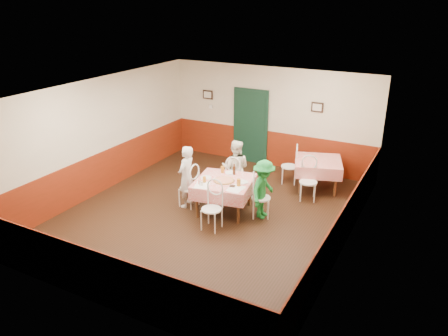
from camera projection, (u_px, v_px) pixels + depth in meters
The scene contains 39 objects.
floor at pixel (209, 214), 9.80m from camera, with size 7.00×7.00×0.00m, color black.
ceiling at pixel (208, 90), 8.77m from camera, with size 7.00×7.00×0.00m, color white.
back_wall at pixel (271, 117), 12.16m from camera, with size 6.00×0.10×2.80m, color beige.
front_wall at pixel (90, 227), 6.41m from camera, with size 6.00×0.10×2.80m, color beige.
left_wall at pixel (102, 136), 10.59m from camera, with size 0.10×7.00×2.80m, color beige.
right_wall at pixel (351, 182), 7.98m from camera, with size 0.10×7.00×2.80m, color beige.
wainscot_back at pixel (270, 148), 12.48m from camera, with size 6.00×0.03×1.00m, color maroon.
wainscot_front at pixel (97, 278), 6.76m from camera, with size 6.00×0.03×1.00m, color maroon.
wainscot_left at pixel (106, 170), 10.92m from camera, with size 0.03×7.00×1.00m, color maroon.
wainscot_right at pixel (345, 225), 8.32m from camera, with size 0.03×7.00×1.00m, color maroon.
door at pixel (250, 127), 12.51m from camera, with size 0.96×0.06×2.10m, color black.
picture_left at pixel (208, 95), 12.82m from camera, with size 0.32×0.03×0.26m, color black.
picture_right at pixel (317, 107), 11.38m from camera, with size 0.32×0.03×0.26m, color black.
thermostat at pixel (211, 107), 12.91m from camera, with size 0.10×0.03×0.10m, color white.
main_table at pixel (224, 196), 9.80m from camera, with size 1.22×1.22×0.77m, color red.
second_table at pixel (317, 174), 10.98m from camera, with size 1.12×1.12×0.77m, color red.
chair_left at pixel (189, 188), 10.02m from camera, with size 0.42×0.42×0.90m, color white, non-canonical shape.
chair_right at pixel (261, 198), 9.53m from camera, with size 0.42×0.42×0.90m, color white, non-canonical shape.
chair_far at pixel (235, 179), 10.53m from camera, with size 0.42×0.42×0.90m, color white, non-canonical shape.
chair_near at pixel (211, 209), 9.02m from camera, with size 0.42×0.42×0.90m, color white, non-canonical shape.
chair_second_a at pixel (289, 166), 11.28m from camera, with size 0.42×0.42×0.90m, color white, non-canonical shape.
chair_second_b at pixel (308, 182), 10.33m from camera, with size 0.42×0.42×0.90m, color white, non-canonical shape.
pizza at pixel (224, 180), 9.61m from camera, with size 0.44×0.44×0.03m, color #B74723.
plate_left at pixel (206, 178), 9.78m from camera, with size 0.25×0.25×0.01m, color white.
plate_right at pixel (242, 182), 9.55m from camera, with size 0.25×0.25×0.01m, color white.
plate_far at pixel (230, 173), 10.05m from camera, with size 0.25×0.25×0.01m, color white.
glass_a at pixel (204, 180), 9.53m from camera, with size 0.07×0.07×0.13m, color #BF7219.
glass_b at pixel (239, 183), 9.34m from camera, with size 0.08×0.08×0.16m, color #BF7219.
glass_c at pixel (222, 169), 10.05m from camera, with size 0.08×0.08×0.15m, color #BF7219.
beer_bottle at pixel (234, 170), 9.93m from camera, with size 0.06×0.06×0.23m, color #381C0A.
shaker_a at pixel (200, 183), 9.38m from camera, with size 0.04×0.04×0.09m, color silver.
shaker_b at pixel (202, 184), 9.36m from camera, with size 0.04×0.04×0.09m, color silver.
shaker_c at pixel (199, 182), 9.45m from camera, with size 0.04×0.04×0.09m, color #B23319.
menu_left at pixel (202, 185), 9.41m from camera, with size 0.30×0.40×0.00m, color white.
menu_right at pixel (236, 189), 9.23m from camera, with size 0.30×0.40×0.00m, color white.
wallet at pixel (232, 186), 9.34m from camera, with size 0.11×0.09×0.02m, color black.
diner_left at pixel (186, 177), 9.93m from camera, with size 0.53×0.35×1.46m, color gray.
diner_far at pixel (235, 168), 10.48m from camera, with size 0.68×0.53×1.41m, color gray.
diner_right at pixel (264, 189), 9.44m from camera, with size 0.86×0.49×1.32m, color gray.
Camera 1 is at (4.39, -7.55, 4.58)m, focal length 35.00 mm.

